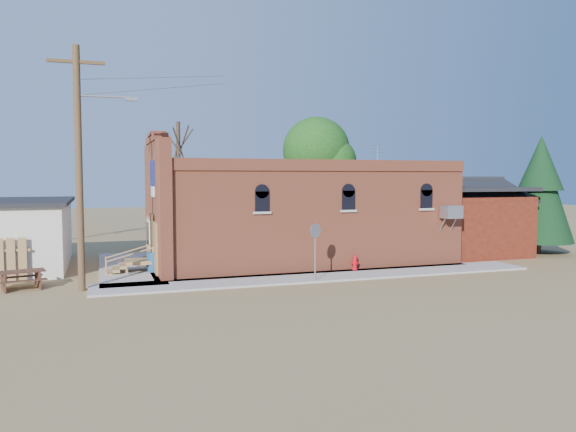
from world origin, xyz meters
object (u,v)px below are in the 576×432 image
object	(u,v)px
brick_bar	(294,215)
picnic_table	(21,277)
stop_sign	(315,236)
trash_barrel	(154,262)
utility_pole	(80,162)
fire_hydrant	(355,263)

from	to	relation	value
brick_bar	picnic_table	bearing A→B (deg)	-165.03
brick_bar	stop_sign	distance (m)	5.60
trash_barrel	picnic_table	xyz separation A→B (m)	(-5.10, -1.93, -0.06)
brick_bar	trash_barrel	bearing A→B (deg)	-169.49
trash_barrel	stop_sign	bearing A→B (deg)	-35.26
utility_pole	stop_sign	distance (m)	9.34
fire_hydrant	brick_bar	bearing A→B (deg)	96.26
brick_bar	picnic_table	xyz separation A→B (m)	(-12.04, -3.22, -1.88)
brick_bar	utility_pole	xyz separation A→B (m)	(-9.79, -4.29, 2.43)
fire_hydrant	picnic_table	xyz separation A→B (m)	(-13.66, 0.48, 0.06)
stop_sign	trash_barrel	distance (m)	7.41
stop_sign	trash_barrel	xyz separation A→B (m)	(-5.95, 4.21, -1.35)
fire_hydrant	stop_sign	world-z (taller)	stop_sign
utility_pole	fire_hydrant	distance (m)	12.23
trash_barrel	picnic_table	distance (m)	5.45
picnic_table	trash_barrel	bearing A→B (deg)	6.79
brick_bar	picnic_table	world-z (taller)	brick_bar
brick_bar	fire_hydrant	xyz separation A→B (m)	(1.62, -3.70, -1.94)
utility_pole	fire_hydrant	bearing A→B (deg)	2.99
fire_hydrant	stop_sign	size ratio (longest dim) A/B	0.28
brick_bar	stop_sign	world-z (taller)	brick_bar
trash_barrel	picnic_table	size ratio (longest dim) A/B	0.45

